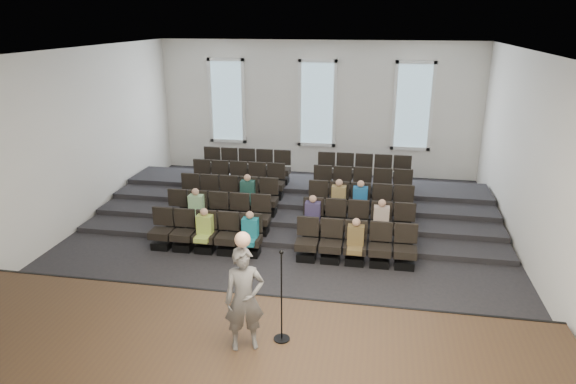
{
  "coord_description": "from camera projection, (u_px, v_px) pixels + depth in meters",
  "views": [
    {
      "loc": [
        2.33,
        -12.15,
        5.79
      ],
      "look_at": [
        0.06,
        0.5,
        1.39
      ],
      "focal_mm": 32.0,
      "sensor_mm": 36.0,
      "label": 1
    }
  ],
  "objects": [
    {
      "name": "seating_rows",
      "position": [
        293.0,
        203.0,
        14.79
      ],
      "size": [
        6.8,
        4.7,
        1.67
      ],
      "color": "black",
      "rests_on": "ground"
    },
    {
      "name": "stage",
      "position": [
        227.0,
        359.0,
        8.75
      ],
      "size": [
        11.8,
        3.6,
        0.5
      ],
      "primitive_type": "cube",
      "color": "#3D291A",
      "rests_on": "ground"
    },
    {
      "name": "ceiling",
      "position": [
        282.0,
        52.0,
        11.96
      ],
      "size": [
        12.0,
        14.0,
        0.02
      ],
      "primitive_type": "cube",
      "color": "white",
      "rests_on": "ground"
    },
    {
      "name": "audience",
      "position": [
        294.0,
        213.0,
        13.7
      ],
      "size": [
        5.45,
        2.64,
        1.1
      ],
      "color": "#ADC850",
      "rests_on": "seating_rows"
    },
    {
      "name": "wall_right",
      "position": [
        540.0,
        168.0,
        11.76
      ],
      "size": [
        0.04,
        14.0,
        5.0
      ],
      "primitive_type": "cube",
      "color": "white",
      "rests_on": "ground"
    },
    {
      "name": "windows",
      "position": [
        317.0,
        104.0,
        19.18
      ],
      "size": [
        8.44,
        0.1,
        3.24
      ],
      "color": "white",
      "rests_on": "wall_back"
    },
    {
      "name": "stage_lip",
      "position": [
        252.0,
        305.0,
        10.4
      ],
      "size": [
        11.8,
        0.06,
        0.52
      ],
      "primitive_type": "cube",
      "color": "black",
      "rests_on": "ground"
    },
    {
      "name": "wall_back",
      "position": [
        317.0,
        109.0,
        19.3
      ],
      "size": [
        12.0,
        0.04,
        5.0
      ],
      "primitive_type": "cube",
      "color": "white",
      "rests_on": "ground"
    },
    {
      "name": "risers",
      "position": [
        301.0,
        200.0,
        16.47
      ],
      "size": [
        11.8,
        4.8,
        0.6
      ],
      "color": "black",
      "rests_on": "ground"
    },
    {
      "name": "ground",
      "position": [
        283.0,
        247.0,
        13.58
      ],
      "size": [
        14.0,
        14.0,
        0.0
      ],
      "primitive_type": "plane",
      "color": "black",
      "rests_on": "ground"
    },
    {
      "name": "speaker",
      "position": [
        244.0,
        299.0,
        8.39
      ],
      "size": [
        0.78,
        0.65,
        1.82
      ],
      "primitive_type": "imported",
      "rotation": [
        0.0,
        0.0,
        0.38
      ],
      "color": "#5D5A58",
      "rests_on": "stage"
    },
    {
      "name": "wall_front",
      "position": [
        174.0,
        302.0,
        6.23
      ],
      "size": [
        12.0,
        0.04,
        5.0
      ],
      "primitive_type": "cube",
      "color": "white",
      "rests_on": "ground"
    },
    {
      "name": "mic_stand",
      "position": [
        282.0,
        314.0,
        8.71
      ],
      "size": [
        0.28,
        0.28,
        1.7
      ],
      "color": "black",
      "rests_on": "stage"
    },
    {
      "name": "wall_left",
      "position": [
        63.0,
        146.0,
        13.78
      ],
      "size": [
        0.04,
        14.0,
        5.0
      ],
      "primitive_type": "cube",
      "color": "white",
      "rests_on": "ground"
    }
  ]
}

